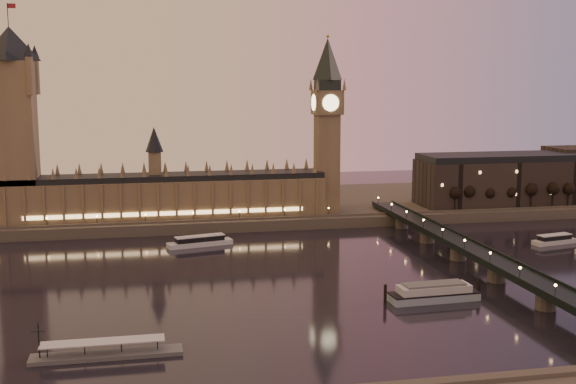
# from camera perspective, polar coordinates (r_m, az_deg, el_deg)

# --- Properties ---
(ground) EXTENTS (700.00, 700.00, 0.00)m
(ground) POSITION_cam_1_polar(r_m,az_deg,el_deg) (305.96, -1.17, -7.06)
(ground) COLOR black
(ground) RESTS_ON ground
(far_embankment) EXTENTS (560.00, 130.00, 6.00)m
(far_embankment) POSITION_cam_1_polar(r_m,az_deg,el_deg) (469.00, -1.14, -1.10)
(far_embankment) COLOR #423D35
(far_embankment) RESTS_ON ground
(palace_of_westminster) EXTENTS (180.00, 26.62, 52.00)m
(palace_of_westminster) POSITION_cam_1_polar(r_m,az_deg,el_deg) (415.49, -9.61, 0.11)
(palace_of_westminster) COLOR brown
(palace_of_westminster) RESTS_ON ground
(victoria_tower) EXTENTS (31.68, 31.68, 118.00)m
(victoria_tower) POSITION_cam_1_polar(r_m,az_deg,el_deg) (416.67, -20.87, 5.77)
(victoria_tower) COLOR brown
(victoria_tower) RESTS_ON ground
(big_ben) EXTENTS (17.68, 17.68, 104.00)m
(big_ben) POSITION_cam_1_polar(r_m,az_deg,el_deg) (424.59, 3.11, 6.13)
(big_ben) COLOR brown
(big_ben) RESTS_ON ground
(westminster_bridge) EXTENTS (13.20, 260.00, 15.30)m
(westminster_bridge) POSITION_cam_1_polar(r_m,az_deg,el_deg) (332.62, 14.62, -5.07)
(westminster_bridge) COLOR black
(westminster_bridge) RESTS_ON ground
(city_block) EXTENTS (155.00, 45.00, 34.00)m
(city_block) POSITION_cam_1_polar(r_m,az_deg,el_deg) (491.58, 18.89, 1.15)
(city_block) COLOR black
(city_block) RESTS_ON ground
(bare_tree_0) EXTENTS (6.76, 6.76, 13.74)m
(bare_tree_0) POSITION_cam_1_polar(r_m,az_deg,el_deg) (442.82, 12.84, -0.17)
(bare_tree_0) COLOR black
(bare_tree_0) RESTS_ON ground
(bare_tree_1) EXTENTS (6.76, 6.76, 13.74)m
(bare_tree_1) POSITION_cam_1_polar(r_m,az_deg,el_deg) (448.22, 14.34, -0.12)
(bare_tree_1) COLOR black
(bare_tree_1) RESTS_ON ground
(bare_tree_2) EXTENTS (6.76, 6.76, 13.74)m
(bare_tree_2) POSITION_cam_1_polar(r_m,az_deg,el_deg) (453.92, 15.80, -0.07)
(bare_tree_2) COLOR black
(bare_tree_2) RESTS_ON ground
(bare_tree_3) EXTENTS (6.76, 6.76, 13.74)m
(bare_tree_3) POSITION_cam_1_polar(r_m,az_deg,el_deg) (459.91, 17.23, -0.02)
(bare_tree_3) COLOR black
(bare_tree_3) RESTS_ON ground
(bare_tree_4) EXTENTS (6.76, 6.76, 13.74)m
(bare_tree_4) POSITION_cam_1_polar(r_m,az_deg,el_deg) (466.18, 18.62, 0.03)
(bare_tree_4) COLOR black
(bare_tree_4) RESTS_ON ground
(bare_tree_5) EXTENTS (6.76, 6.76, 13.74)m
(bare_tree_5) POSITION_cam_1_polar(r_m,az_deg,el_deg) (472.72, 19.97, 0.08)
(bare_tree_5) COLOR black
(bare_tree_5) RESTS_ON ground
(bare_tree_6) EXTENTS (6.76, 6.76, 13.74)m
(bare_tree_6) POSITION_cam_1_polar(r_m,az_deg,el_deg) (479.51, 21.29, 0.12)
(bare_tree_6) COLOR black
(bare_tree_6) RESTS_ON ground
(cruise_boat_a) EXTENTS (34.22, 14.80, 5.35)m
(cruise_boat_a) POSITION_cam_1_polar(r_m,az_deg,el_deg) (371.84, -6.98, -3.89)
(cruise_boat_a) COLOR silver
(cruise_boat_a) RESTS_ON ground
(cruise_boat_c) EXTENTS (25.50, 11.49, 4.93)m
(cruise_boat_c) POSITION_cam_1_polar(r_m,az_deg,el_deg) (398.54, 20.31, -3.55)
(cruise_boat_c) COLOR silver
(cruise_boat_c) RESTS_ON ground
(moored_barge) EXTENTS (40.25, 11.39, 7.38)m
(moored_barge) POSITION_cam_1_polar(r_m,az_deg,el_deg) (284.67, 11.45, -7.81)
(moored_barge) COLOR #8B9FB1
(moored_barge) RESTS_ON ground
(pontoon_pier) EXTENTS (45.77, 7.63, 12.21)m
(pontoon_pier) POSITION_cam_1_polar(r_m,az_deg,el_deg) (232.43, -14.17, -12.21)
(pontoon_pier) COLOR #595B5E
(pontoon_pier) RESTS_ON ground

